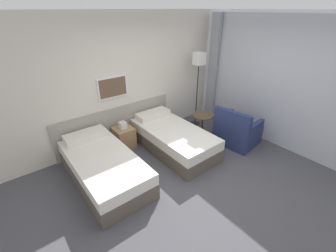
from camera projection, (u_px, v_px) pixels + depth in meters
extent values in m
plane|color=#47474C|center=(200.00, 178.00, 4.04)|extent=(16.00, 16.00, 0.00)
cube|color=beige|center=(135.00, 79.00, 4.86)|extent=(10.00, 0.06, 2.70)
cube|color=gray|center=(117.00, 125.00, 4.96)|extent=(2.69, 0.04, 0.84)
cube|color=white|center=(113.00, 87.00, 4.55)|extent=(0.64, 0.03, 0.44)
cube|color=brown|center=(113.00, 87.00, 4.54)|extent=(0.58, 0.01, 0.38)
cube|color=white|center=(291.00, 85.00, 4.47)|extent=(0.06, 4.56, 2.70)
cube|color=#B2B7C1|center=(289.00, 87.00, 4.46)|extent=(0.03, 4.20, 2.64)
cube|color=#8E939E|center=(213.00, 69.00, 5.76)|extent=(0.10, 0.24, 2.64)
cube|color=brown|center=(105.00, 173.00, 3.96)|extent=(0.97, 1.95, 0.29)
cube|color=silver|center=(103.00, 161.00, 3.85)|extent=(0.96, 1.93, 0.21)
cube|color=silver|center=(86.00, 136.00, 4.28)|extent=(0.77, 0.34, 0.13)
cube|color=brown|center=(173.00, 143.00, 4.82)|extent=(0.97, 1.95, 0.29)
cube|color=silver|center=(173.00, 133.00, 4.70)|extent=(0.96, 1.93, 0.21)
cube|color=silver|center=(153.00, 114.00, 5.14)|extent=(0.77, 0.34, 0.13)
cube|color=#9E7A51|center=(124.00, 137.00, 4.86)|extent=(0.39, 0.42, 0.47)
cube|color=silver|center=(123.00, 125.00, 4.71)|extent=(0.14, 0.14, 0.14)
cylinder|color=black|center=(195.00, 123.00, 5.95)|extent=(0.24, 0.24, 0.02)
cylinder|color=black|center=(197.00, 96.00, 5.59)|extent=(0.02, 0.02, 1.53)
cube|color=silver|center=(199.00, 58.00, 5.17)|extent=(0.23, 0.23, 0.28)
cylinder|color=brown|center=(201.00, 136.00, 5.36)|extent=(0.32, 0.32, 0.01)
cylinder|color=brown|center=(202.00, 126.00, 5.23)|extent=(0.05, 0.05, 0.53)
cylinder|color=brown|center=(203.00, 115.00, 5.10)|extent=(0.49, 0.49, 0.02)
cube|color=navy|center=(237.00, 134.00, 5.04)|extent=(0.85, 0.90, 0.43)
cube|color=navy|center=(232.00, 121.00, 4.63)|extent=(0.20, 0.83, 0.44)
cube|color=navy|center=(255.00, 127.00, 4.67)|extent=(0.65, 0.17, 0.18)
cube|color=navy|center=(225.00, 117.00, 5.12)|extent=(0.65, 0.17, 0.18)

